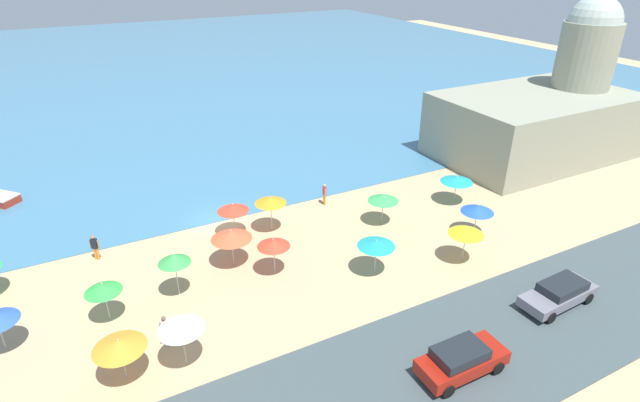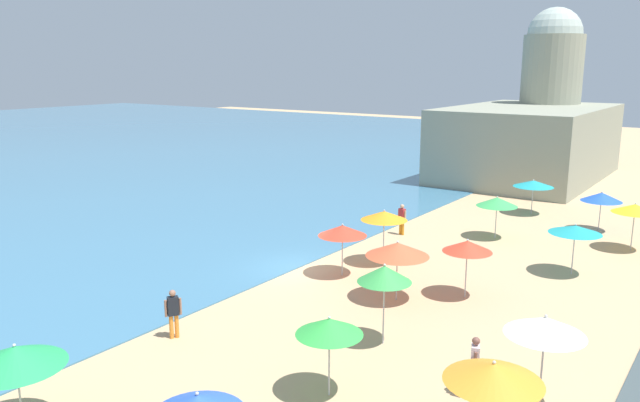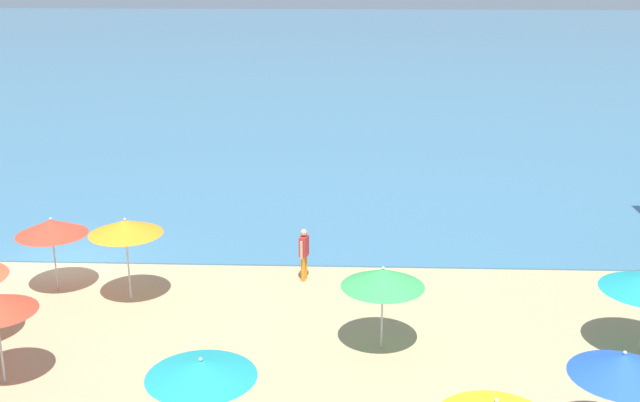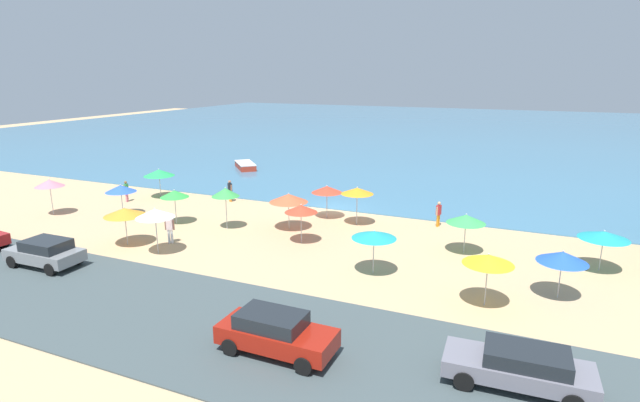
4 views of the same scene
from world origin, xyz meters
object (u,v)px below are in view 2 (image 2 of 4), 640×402
(beach_umbrella_1, at_px, (329,326))
(beach_umbrella_0, at_px, (467,246))
(beach_umbrella_4, at_px, (575,229))
(beach_umbrella_15, at_px, (342,230))
(beach_umbrella_14, at_px, (384,274))
(beach_umbrella_9, at_px, (494,373))
(beach_umbrella_8, at_px, (15,356))
(beach_umbrella_13, at_px, (397,249))
(bather_0, at_px, (475,363))
(bather_2, at_px, (402,218))
(beach_umbrella_2, at_px, (602,197))
(harbor_fortress, at_px, (535,127))
(beach_umbrella_11, at_px, (497,202))
(beach_umbrella_12, at_px, (533,184))
(bather_1, at_px, (173,311))
(beach_umbrella_7, at_px, (384,216))
(beach_umbrella_3, at_px, (635,209))
(beach_umbrella_5, at_px, (545,326))

(beach_umbrella_1, bearing_deg, beach_umbrella_0, -0.81)
(beach_umbrella_4, bearing_deg, beach_umbrella_0, 152.72)
(beach_umbrella_0, bearing_deg, beach_umbrella_15, 96.70)
(beach_umbrella_1, bearing_deg, beach_umbrella_14, 6.24)
(beach_umbrella_9, bearing_deg, beach_umbrella_8, 121.47)
(beach_umbrella_1, relative_size, beach_umbrella_13, 0.95)
(beach_umbrella_8, xyz_separation_m, bather_0, (8.14, -8.58, -1.04))
(beach_umbrella_8, relative_size, beach_umbrella_15, 1.04)
(bather_2, bearing_deg, beach_umbrella_2, -50.91)
(beach_umbrella_14, relative_size, harbor_fortress, 0.16)
(beach_umbrella_8, xyz_separation_m, bather_2, (21.98, 1.04, -1.08))
(beach_umbrella_1, distance_m, beach_umbrella_11, 18.47)
(beach_umbrella_1, bearing_deg, bather_2, 21.45)
(beach_umbrella_0, distance_m, beach_umbrella_9, 10.17)
(beach_umbrella_12, xyz_separation_m, bather_1, (-25.01, 4.28, -0.94))
(beach_umbrella_12, bearing_deg, beach_umbrella_15, 168.97)
(beach_umbrella_0, xyz_separation_m, bather_0, (-7.03, -3.16, -1.10))
(beach_umbrella_14, distance_m, bather_1, 7.14)
(beach_umbrella_8, xyz_separation_m, beach_umbrella_13, (13.31, -3.35, 0.04))
(beach_umbrella_2, relative_size, bather_2, 1.34)
(beach_umbrella_0, relative_size, bather_1, 1.40)
(beach_umbrella_12, height_order, bather_2, beach_umbrella_12)
(beach_umbrella_14, height_order, harbor_fortress, harbor_fortress)
(beach_umbrella_15, bearing_deg, bather_2, 8.05)
(beach_umbrella_2, xyz_separation_m, beach_umbrella_7, (-11.96, 6.82, 0.36))
(beach_umbrella_12, xyz_separation_m, beach_umbrella_15, (-16.39, 3.20, 0.13))
(beach_umbrella_4, distance_m, bather_0, 12.39)
(beach_umbrella_0, height_order, beach_umbrella_3, beach_umbrella_3)
(beach_umbrella_13, relative_size, bather_0, 1.41)
(beach_umbrella_9, distance_m, beach_umbrella_12, 25.78)
(beach_umbrella_3, xyz_separation_m, beach_umbrella_9, (-19.98, -0.21, -0.12))
(beach_umbrella_5, relative_size, beach_umbrella_9, 1.13)
(beach_umbrella_8, bearing_deg, beach_umbrella_1, -41.98)
(beach_umbrella_5, distance_m, bather_2, 17.52)
(beach_umbrella_0, distance_m, beach_umbrella_14, 5.61)
(beach_umbrella_11, bearing_deg, harbor_fortress, 12.09)
(beach_umbrella_5, height_order, bather_2, beach_umbrella_5)
(beach_umbrella_1, distance_m, beach_umbrella_2, 23.16)
(beach_umbrella_2, height_order, beach_umbrella_8, beach_umbrella_8)
(beach_umbrella_15, relative_size, bather_0, 1.33)
(beach_umbrella_3, bearing_deg, bather_0, 176.68)
(beach_umbrella_7, bearing_deg, beach_umbrella_9, -140.12)
(beach_umbrella_11, bearing_deg, beach_umbrella_1, -173.94)
(beach_umbrella_4, height_order, beach_umbrella_13, beach_umbrella_13)
(beach_umbrella_7, distance_m, beach_umbrella_13, 4.53)
(beach_umbrella_4, relative_size, beach_umbrella_12, 0.94)
(beach_umbrella_13, xyz_separation_m, bather_0, (-5.17, -5.23, -1.08))
(beach_umbrella_2, distance_m, beach_umbrella_12, 4.74)
(beach_umbrella_0, xyz_separation_m, beach_umbrella_7, (1.79, 4.74, 0.21))
(beach_umbrella_7, relative_size, beach_umbrella_11, 1.13)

